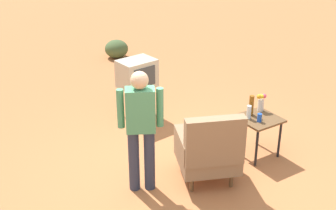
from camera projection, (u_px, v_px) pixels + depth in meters
The scene contains 10 objects.
ground_plane at pixel (184, 177), 6.25m from camera, with size 60.00×60.00×0.00m, color #B76B3D.
armchair at pixel (209, 150), 5.95m from camera, with size 1.00×1.01×1.06m.
side_table at pixel (259, 123), 6.58m from camera, with size 0.56×0.56×0.61m.
tv_on_stand at pixel (137, 74), 7.66m from camera, with size 0.65×0.51×1.03m.
person_standing at pixel (141, 125), 5.63m from camera, with size 0.51×0.36×1.64m.
bottle_short_clear at pixel (249, 112), 6.49m from camera, with size 0.06×0.06×0.20m, color silver.
bottle_tall_amber at pixel (251, 105), 6.58m from camera, with size 0.07×0.07×0.30m, color brown.
soda_can_blue at pixel (259, 118), 6.42m from camera, with size 0.07×0.07×0.12m, color blue.
flower_vase at pixel (261, 102), 6.70m from camera, with size 0.14×0.10×0.27m.
shrub_near at pixel (116, 49), 10.77m from camera, with size 0.55×0.55×0.42m, color #475B33.
Camera 1 is at (3.04, 4.29, 3.52)m, focal length 48.74 mm.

